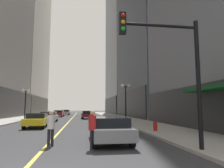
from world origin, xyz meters
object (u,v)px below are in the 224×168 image
(car_yellow, at_px, (37,120))
(pedestrian_in_white_shirt, at_px, (51,125))
(car_white, at_px, (49,116))
(street_lamp_right_mid, at_px, (126,95))
(pedestrian_in_red_jacket, at_px, (92,126))
(street_lamp_left_far, at_px, (25,98))
(car_maroon, at_px, (87,114))
(fire_hydrant_right, at_px, (155,127))
(car_grey, at_px, (109,128))
(traffic_light_near_right, at_px, (174,60))
(car_silver, at_px, (66,112))
(car_red, at_px, (59,113))

(car_yellow, relative_size, pedestrian_in_white_shirt, 2.49)
(car_white, relative_size, street_lamp_right_mid, 0.94)
(pedestrian_in_red_jacket, relative_size, street_lamp_left_far, 0.38)
(car_maroon, bearing_deg, street_lamp_left_far, -159.11)
(pedestrian_in_red_jacket, xyz_separation_m, fire_hydrant_right, (4.79, 5.10, -0.58))
(car_white, bearing_deg, street_lamp_right_mid, -29.79)
(car_white, distance_m, pedestrian_in_red_jacket, 18.46)
(pedestrian_in_red_jacket, height_order, fire_hydrant_right, pedestrian_in_red_jacket)
(car_yellow, xyz_separation_m, pedestrian_in_white_shirt, (2.62, -9.68, 0.25))
(street_lamp_left_far, bearing_deg, fire_hydrant_right, -51.47)
(car_grey, relative_size, traffic_light_near_right, 0.84)
(car_grey, xyz_separation_m, fire_hydrant_right, (3.81, 3.51, -0.32))
(pedestrian_in_red_jacket, height_order, pedestrian_in_white_shirt, pedestrian_in_red_jacket)
(traffic_light_near_right, bearing_deg, car_grey, 126.23)
(car_silver, relative_size, fire_hydrant_right, 5.67)
(car_maroon, height_order, car_silver, same)
(car_maroon, bearing_deg, car_white, -124.48)
(car_white, height_order, street_lamp_right_mid, street_lamp_right_mid)
(pedestrian_in_white_shirt, height_order, street_lamp_left_far, street_lamp_left_far)
(car_white, bearing_deg, car_maroon, 55.52)
(car_red, xyz_separation_m, car_silver, (0.56, 10.82, 0.00))
(car_grey, bearing_deg, car_maroon, 91.30)
(car_yellow, xyz_separation_m, fire_hydrant_right, (9.33, -5.50, -0.32))
(car_maroon, bearing_deg, pedestrian_in_red_jacket, -91.02)
(car_white, bearing_deg, car_red, 91.45)
(traffic_light_near_right, bearing_deg, pedestrian_in_red_jacket, 155.29)
(car_grey, bearing_deg, pedestrian_in_white_shirt, -166.97)
(car_white, height_order, car_red, same)
(car_silver, relative_size, traffic_light_near_right, 0.80)
(car_maroon, bearing_deg, pedestrian_in_white_shirt, -95.56)
(fire_hydrant_right, bearing_deg, traffic_light_near_right, -103.23)
(car_white, relative_size, fire_hydrant_right, 5.22)
(pedestrian_in_white_shirt, distance_m, street_lamp_right_mid, 13.58)
(car_white, height_order, fire_hydrant_right, car_white)
(car_silver, height_order, street_lamp_left_far, street_lamp_left_far)
(car_yellow, bearing_deg, car_white, 90.49)
(car_grey, xyz_separation_m, pedestrian_in_white_shirt, (-2.90, -0.67, 0.25))
(pedestrian_in_white_shirt, bearing_deg, traffic_light_near_right, -25.06)
(street_lamp_left_far, bearing_deg, pedestrian_in_red_jacket, -68.68)
(car_white, height_order, pedestrian_in_red_jacket, pedestrian_in_red_jacket)
(pedestrian_in_white_shirt, xyz_separation_m, traffic_light_near_right, (5.16, -2.41, 2.77))
(car_maroon, height_order, street_lamp_left_far, street_lamp_left_far)
(car_yellow, bearing_deg, traffic_light_near_right, -57.24)
(car_white, xyz_separation_m, pedestrian_in_white_shirt, (2.68, -16.95, 0.25))
(street_lamp_right_mid, bearing_deg, pedestrian_in_white_shirt, -117.63)
(car_maroon, distance_m, car_red, 10.37)
(car_red, xyz_separation_m, pedestrian_in_red_jacket, (5.01, -34.04, 0.26))
(car_white, bearing_deg, traffic_light_near_right, -67.95)
(car_white, distance_m, car_red, 16.18)
(traffic_light_near_right, relative_size, fire_hydrant_right, 7.06)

